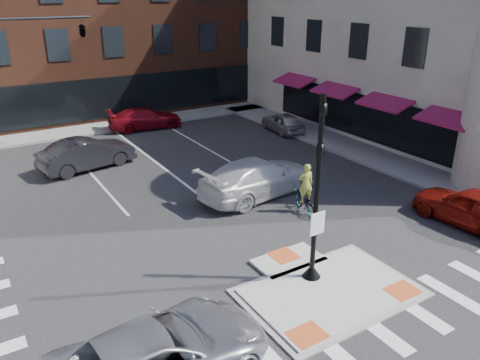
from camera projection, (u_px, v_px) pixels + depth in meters
ground at (319, 285)px, 14.96m from camera, size 120.00×120.00×0.00m
refuge_island at (325, 288)px, 14.73m from camera, size 5.40×4.65×0.13m
sidewalk_e at (347, 146)px, 28.07m from camera, size 3.00×24.00×0.15m
sidewalk_n at (150, 120)px, 33.70m from camera, size 26.00×3.00×0.15m
building_n at (98, 2)px, 38.65m from camera, size 24.40×18.40×15.50m
building_e at (459, 1)px, 31.49m from camera, size 21.90×23.90×17.70m
building_far_right at (97, 13)px, 59.57m from camera, size 12.00×12.00×12.00m
signal_pole at (316, 215)px, 14.38m from camera, size 0.60×0.60×5.98m
mast_arm_signal at (56, 41)px, 25.08m from camera, size 6.10×2.24×8.00m
silver_suv at (156, 356)px, 10.97m from camera, size 5.84×2.97×1.58m
red_sedan at (472, 207)px, 18.49m from camera, size 2.19×4.74×1.57m
white_pickup at (258, 177)px, 21.28m from camera, size 6.19×3.23×1.71m
bg_car_dark at (87, 154)px, 24.47m from camera, size 5.19×2.62×1.63m
bg_car_silver at (283, 122)px, 30.95m from camera, size 1.90×3.93×1.29m
bg_car_red at (145, 118)px, 31.62m from camera, size 5.10×2.53×1.42m
cyclist at (305, 196)px, 19.64m from camera, size 0.98×1.81×2.18m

